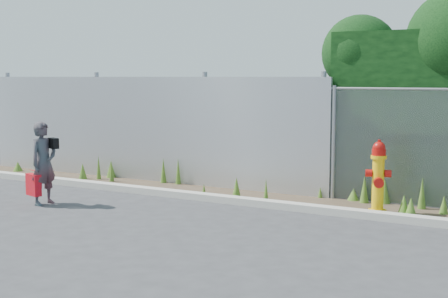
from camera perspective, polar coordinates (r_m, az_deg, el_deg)
The scene contains 8 objects.
ground at distance 9.25m, azimuth -2.63°, elevation -7.15°, with size 80.00×80.00×0.00m, color #363638.
curb at distance 10.77m, azimuth 2.44°, elevation -4.85°, with size 16.00×0.22×0.12m, color #B0AC9F.
weed_strip at distance 11.02m, azimuth 8.28°, elevation -4.38°, with size 16.00×1.32×0.55m.
corrugated_fence at distance 13.35m, azimuth -7.70°, elevation 1.84°, with size 8.50×0.21×2.30m.
fire_hydrant at distance 10.33m, azimuth 13.90°, elevation -2.59°, with size 0.40×0.36×1.20m.
woman at distance 11.18m, azimuth -16.17°, elevation -1.26°, with size 0.52×0.34×1.44m, color #0F5A5F.
red_tote_bag at distance 11.21m, azimuth -17.02°, elevation -3.14°, with size 0.34×0.12×0.44m.
black_shoulder_bag at distance 11.13m, azimuth -15.33°, elevation 0.51°, with size 0.24×0.10×0.18m.
Camera 1 is at (4.74, -7.63, 2.20)m, focal length 50.00 mm.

